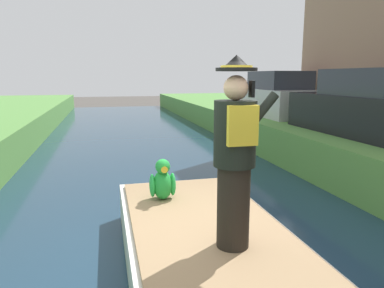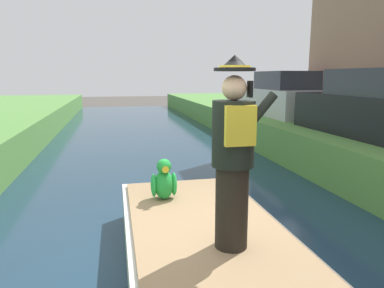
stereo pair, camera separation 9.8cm
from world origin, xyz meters
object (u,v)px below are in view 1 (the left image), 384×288
at_px(parked_car_dark, 367,107).
at_px(parked_car_silver, 276,97).
at_px(person_pirate, 235,155).
at_px(boat, 210,256).
at_px(parrot_plush, 163,182).

relative_size(parked_car_dark, parked_car_silver, 1.00).
bearing_deg(person_pirate, boat, 97.38).
xyz_separation_m(boat, parked_car_silver, (4.82, 8.01, 1.26)).
height_order(boat, parked_car_dark, parked_car_dark).
relative_size(parrot_plush, parked_car_dark, 0.14).
bearing_deg(person_pirate, parked_car_dark, 31.53).
distance_m(parrot_plush, parked_car_dark, 5.73).
bearing_deg(person_pirate, parked_car_silver, 52.59).
distance_m(person_pirate, parked_car_dark, 6.12).
relative_size(person_pirate, parked_car_dark, 0.46).
bearing_deg(boat, parked_car_dark, 36.03).
relative_size(boat, person_pirate, 2.28).
height_order(boat, parked_car_silver, parked_car_silver).
distance_m(person_pirate, parked_car_silver, 9.64).
bearing_deg(person_pirate, parrot_plush, 98.44).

